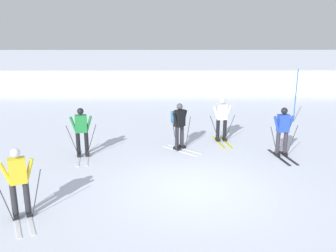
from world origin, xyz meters
The scene contains 8 objects.
ground_plane centered at (0.00, 0.00, 0.00)m, with size 120.00×120.00×0.00m, color silver.
far_snow_ridge centered at (0.00, 18.40, 0.80)m, with size 80.00×8.94×1.60m, color silver.
skier_green centered at (-3.64, 2.58, 0.92)m, with size 0.99×1.64×1.71m.
skier_blue centered at (3.19, 2.60, 0.92)m, with size 0.99×1.64×1.71m.
skier_yellow centered at (-4.18, -1.52, 0.96)m, with size 1.02×1.60×1.71m.
skier_black centered at (-0.31, 3.33, 0.96)m, with size 1.43×1.35×1.71m.
skier_white centered at (1.36, 4.32, 0.95)m, with size 0.99×1.64×1.71m.
trail_marker_pole centered at (5.21, 7.27, 1.23)m, with size 0.04×0.04×2.46m, color #1E56AD.
Camera 1 is at (-0.79, -9.27, 4.35)m, focal length 38.99 mm.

